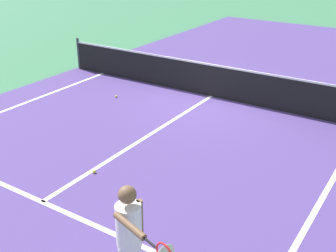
# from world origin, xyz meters

# --- Properties ---
(ground_plane) EXTENTS (60.00, 60.00, 0.00)m
(ground_plane) POSITION_xyz_m (0.00, 0.00, 0.00)
(ground_plane) COLOR #38724C
(court_surface_inbounds) EXTENTS (10.62, 24.40, 0.00)m
(court_surface_inbounds) POSITION_xyz_m (0.00, 0.00, 0.00)
(court_surface_inbounds) COLOR #4C387A
(court_surface_inbounds) RESTS_ON ground_plane
(line_service_near) EXTENTS (8.22, 0.10, 0.01)m
(line_service_near) POSITION_xyz_m (0.00, -6.40, 0.00)
(line_service_near) COLOR white
(line_service_near) RESTS_ON ground_plane
(line_center_service) EXTENTS (0.10, 6.40, 0.01)m
(line_center_service) POSITION_xyz_m (0.00, -3.20, 0.00)
(line_center_service) COLOR white
(line_center_service) RESTS_ON ground_plane
(net) EXTENTS (10.43, 0.09, 1.07)m
(net) POSITION_xyz_m (0.00, 0.00, 0.49)
(net) COLOR #33383D
(net) RESTS_ON ground_plane
(player_near) EXTENTS (1.10, 0.75, 1.63)m
(player_near) POSITION_xyz_m (2.62, -7.22, 1.01)
(player_near) COLOR white
(player_near) RESTS_ON ground_plane
(tennis_ball_near_net) EXTENTS (0.07, 0.07, 0.07)m
(tennis_ball_near_net) POSITION_xyz_m (-2.26, -1.58, 0.03)
(tennis_ball_near_net) COLOR #CCE033
(tennis_ball_near_net) RESTS_ON ground_plane
(tennis_ball_mid_court) EXTENTS (0.07, 0.07, 0.07)m
(tennis_ball_mid_court) POSITION_xyz_m (0.10, -5.15, 0.03)
(tennis_ball_mid_court) COLOR #CCE033
(tennis_ball_mid_court) RESTS_ON ground_plane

